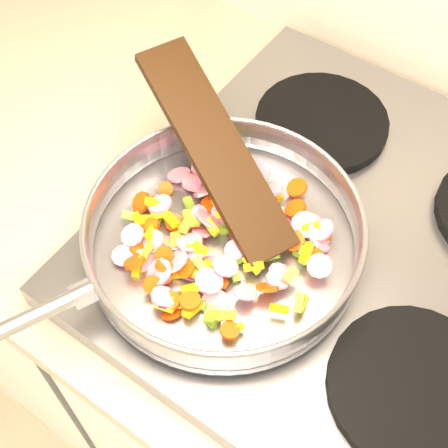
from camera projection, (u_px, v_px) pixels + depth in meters
The scene contains 7 objects.
cooktop at pixel (358, 248), 0.80m from camera, with size 0.60×0.60×0.04m, color #939399.
grate_fl at pixel (205, 258), 0.76m from camera, with size 0.19×0.19×0.02m, color black.
grate_fr at pixel (415, 388), 0.67m from camera, with size 0.19×0.19×0.02m, color black.
grate_bl at pixel (322, 122), 0.89m from camera, with size 0.19×0.19×0.02m, color black.
saute_pan at pixel (222, 234), 0.74m from camera, with size 0.37×0.51×0.06m.
vegetable_heap at pixel (218, 236), 0.75m from camera, with size 0.27×0.26×0.05m.
wooden_spatula at pixel (215, 149), 0.75m from camera, with size 0.30×0.07×0.01m, color black.
Camera 1 is at (-0.59, 1.22, 1.60)m, focal length 50.00 mm.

